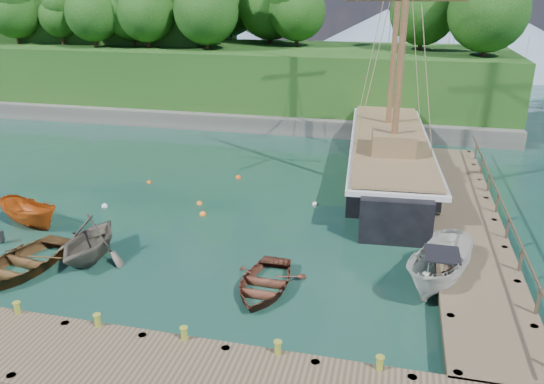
% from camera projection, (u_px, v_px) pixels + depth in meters
% --- Properties ---
extents(ground, '(160.00, 160.00, 0.00)m').
position_uv_depth(ground, '(187.00, 270.00, 21.85)').
color(ground, '#143A29').
rests_on(ground, ground).
extents(dock_near, '(20.00, 3.20, 1.10)m').
position_uv_depth(dock_near, '(166.00, 373.00, 15.36)').
color(dock_near, '#4C3E2C').
rests_on(dock_near, ground).
extents(dock_east, '(3.20, 24.00, 1.10)m').
position_uv_depth(dock_east, '(465.00, 220.00, 25.54)').
color(dock_east, '#4C3E2C').
rests_on(dock_east, ground).
extents(bollard_0, '(0.26, 0.26, 0.45)m').
position_uv_depth(bollard_0, '(21.00, 329.00, 18.09)').
color(bollard_0, olive).
rests_on(bollard_0, ground).
extents(bollard_1, '(0.26, 0.26, 0.45)m').
position_uv_depth(bollard_1, '(100.00, 341.00, 17.44)').
color(bollard_1, olive).
rests_on(bollard_1, ground).
extents(bollard_2, '(0.26, 0.26, 0.45)m').
position_uv_depth(bollard_2, '(186.00, 355.00, 16.78)').
color(bollard_2, olive).
rests_on(bollard_2, ground).
extents(bollard_3, '(0.26, 0.26, 0.45)m').
position_uv_depth(bollard_3, '(278.00, 370.00, 16.13)').
color(bollard_3, olive).
rests_on(bollard_3, ground).
extents(rowboat_0, '(4.09, 5.25, 0.99)m').
position_uv_depth(rowboat_0, '(21.00, 271.00, 21.79)').
color(rowboat_0, '#4C3218').
rests_on(rowboat_0, ground).
extents(rowboat_1, '(3.59, 4.11, 2.09)m').
position_uv_depth(rowboat_1, '(91.00, 258.00, 22.81)').
color(rowboat_1, '#5B554A').
rests_on(rowboat_1, ground).
extents(rowboat_2, '(3.01, 4.10, 0.83)m').
position_uv_depth(rowboat_2, '(264.00, 290.00, 20.44)').
color(rowboat_2, '#572D20').
rests_on(rowboat_2, ground).
extents(motorboat_orange, '(4.11, 2.64, 1.49)m').
position_uv_depth(motorboat_orange, '(32.00, 226.00, 25.98)').
color(motorboat_orange, '#BC4F13').
rests_on(motorboat_orange, ground).
extents(cabin_boat_white, '(3.47, 5.23, 1.89)m').
position_uv_depth(cabin_boat_white, '(438.00, 287.00, 20.66)').
color(cabin_boat_white, silver).
rests_on(cabin_boat_white, ground).
extents(schooner, '(5.93, 26.18, 18.93)m').
position_uv_depth(schooner, '(388.00, 159.00, 32.68)').
color(schooner, black).
rests_on(schooner, ground).
extents(mooring_buoy_0, '(0.34, 0.34, 0.34)m').
position_uv_depth(mooring_buoy_0, '(105.00, 207.00, 28.24)').
color(mooring_buoy_0, silver).
rests_on(mooring_buoy_0, ground).
extents(mooring_buoy_1, '(0.33, 0.33, 0.33)m').
position_uv_depth(mooring_buoy_1, '(200.00, 204.00, 28.60)').
color(mooring_buoy_1, orange).
rests_on(mooring_buoy_1, ground).
extents(mooring_buoy_2, '(0.37, 0.37, 0.37)m').
position_uv_depth(mooring_buoy_2, '(203.00, 215.00, 27.22)').
color(mooring_buoy_2, orange).
rests_on(mooring_buoy_2, ground).
extents(mooring_buoy_3, '(0.30, 0.30, 0.30)m').
position_uv_depth(mooring_buoy_3, '(315.00, 205.00, 28.51)').
color(mooring_buoy_3, silver).
rests_on(mooring_buoy_3, ground).
extents(mooring_buoy_4, '(0.29, 0.29, 0.29)m').
position_uv_depth(mooring_buoy_4, '(149.00, 183.00, 31.74)').
color(mooring_buoy_4, orange).
rests_on(mooring_buoy_4, ground).
extents(mooring_buoy_5, '(0.34, 0.34, 0.34)m').
position_uv_depth(mooring_buoy_5, '(238.00, 178.00, 32.55)').
color(mooring_buoy_5, '#F24D15').
rests_on(mooring_buoy_5, ground).
extents(headland, '(51.00, 19.31, 12.90)m').
position_uv_depth(headland, '(182.00, 48.00, 51.17)').
color(headland, '#474744').
rests_on(headland, ground).
extents(distant_ridge, '(117.00, 40.00, 10.00)m').
position_uv_depth(distant_ridge, '(381.00, 34.00, 82.92)').
color(distant_ridge, '#728CA5').
rests_on(distant_ridge, ground).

